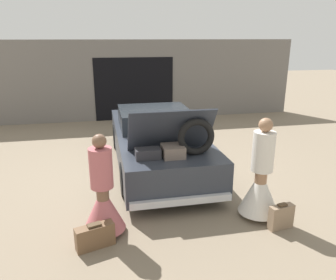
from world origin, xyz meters
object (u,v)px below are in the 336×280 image
object	(u,v)px
person_right	(260,183)
suitcase_beside_left_person	(95,236)
car	(157,140)
person_left	(103,200)
suitcase_beside_right_person	(281,217)

from	to	relation	value
person_right	suitcase_beside_left_person	world-z (taller)	person_right
suitcase_beside_left_person	person_right	bearing A→B (deg)	7.04
car	person_left	xyz separation A→B (m)	(-1.27, -2.60, -0.04)
person_left	suitcase_beside_right_person	bearing A→B (deg)	92.75
suitcase_beside_right_person	suitcase_beside_left_person	bearing A→B (deg)	178.09
car	person_left	bearing A→B (deg)	-115.93
car	suitcase_beside_left_person	world-z (taller)	car
person_left	suitcase_beside_left_person	distance (m)	0.54
person_left	suitcase_beside_right_person	xyz separation A→B (m)	(2.70, -0.44, -0.36)
person_right	person_left	bearing A→B (deg)	103.38
person_right	suitcase_beside_right_person	bearing A→B (deg)	-144.23
person_right	suitcase_beside_right_person	distance (m)	0.61
person_left	person_right	bearing A→B (deg)	101.65
person_right	suitcase_beside_left_person	xyz separation A→B (m)	(-2.67, -0.33, -0.42)
person_right	car	bearing A→B (deg)	39.51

